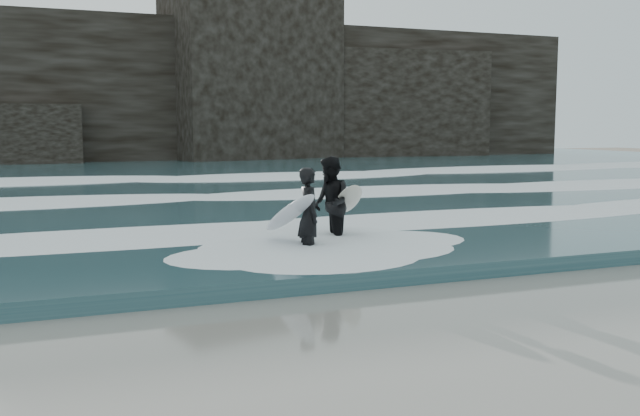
{
  "coord_description": "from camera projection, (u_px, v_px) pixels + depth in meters",
  "views": [
    {
      "loc": [
        -5.65,
        -7.33,
        2.69
      ],
      "look_at": [
        -0.3,
        6.18,
        1.0
      ],
      "focal_mm": 40.0,
      "sensor_mm": 36.0,
      "label": 1
    }
  ],
  "objects": [
    {
      "name": "ground",
      "position": [
        519.0,
        336.0,
        9.14
      ],
      "size": [
        120.0,
        120.0,
        0.0
      ],
      "primitive_type": "plane",
      "color": "#75614E",
      "rests_on": "ground"
    },
    {
      "name": "sea",
      "position": [
        159.0,
        176.0,
        35.91
      ],
      "size": [
        90.0,
        52.0,
        0.3
      ],
      "primitive_type": "cube",
      "color": "#294C54",
      "rests_on": "ground"
    },
    {
      "name": "headland",
      "position": [
        120.0,
        93.0,
        51.05
      ],
      "size": [
        70.0,
        9.0,
        10.0
      ],
      "primitive_type": "cube",
      "color": "black",
      "rests_on": "ground"
    },
    {
      "name": "foam_near",
      "position": [
        289.0,
        219.0,
        17.41
      ],
      "size": [
        60.0,
        3.2,
        0.2
      ],
      "primitive_type": "ellipsoid",
      "color": "white",
      "rests_on": "sea"
    },
    {
      "name": "foam_mid",
      "position": [
        221.0,
        193.0,
        23.87
      ],
      "size": [
        60.0,
        4.0,
        0.24
      ],
      "primitive_type": "ellipsoid",
      "color": "white",
      "rests_on": "sea"
    },
    {
      "name": "foam_far",
      "position": [
        173.0,
        175.0,
        32.18
      ],
      "size": [
        60.0,
        4.8,
        0.3
      ],
      "primitive_type": "ellipsoid",
      "color": "white",
      "rests_on": "sea"
    },
    {
      "name": "surfer_left",
      "position": [
        306.0,
        214.0,
        14.06
      ],
      "size": [
        1.06,
        1.97,
        1.87
      ],
      "color": "black",
      "rests_on": "ground"
    },
    {
      "name": "surfer_right",
      "position": [
        331.0,
        204.0,
        15.18
      ],
      "size": [
        1.36,
        1.89,
        2.04
      ],
      "color": "black",
      "rests_on": "ground"
    }
  ]
}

